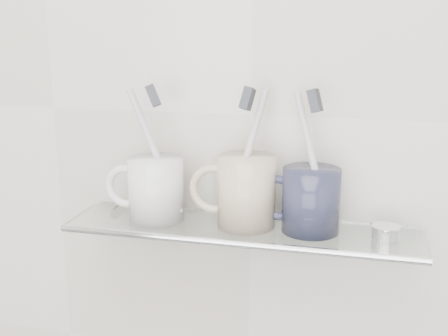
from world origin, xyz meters
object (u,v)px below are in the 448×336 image
(shelf_glass, at_px, (242,229))
(mug_right, at_px, (311,200))
(mug_center, at_px, (246,191))
(mug_left, at_px, (156,189))

(shelf_glass, height_order, mug_right, mug_right)
(mug_center, height_order, mug_right, mug_center)
(mug_left, bearing_deg, mug_center, 1.22)
(mug_center, bearing_deg, shelf_glass, -154.16)
(shelf_glass, xyz_separation_m, mug_right, (0.10, 0.00, 0.05))
(shelf_glass, relative_size, mug_right, 5.61)
(mug_left, bearing_deg, mug_right, 1.22)
(mug_left, distance_m, mug_right, 0.22)
(mug_center, xyz_separation_m, mug_right, (0.09, 0.00, -0.01))
(mug_center, relative_size, mug_right, 1.14)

